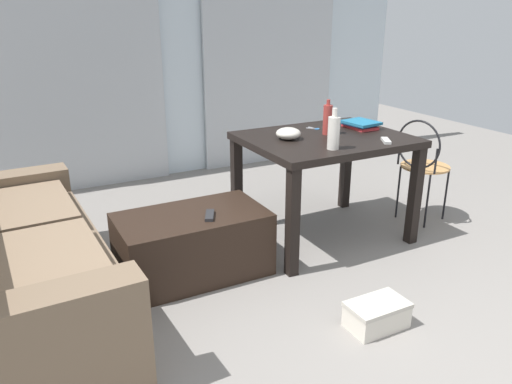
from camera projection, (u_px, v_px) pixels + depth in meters
ground_plane at (301, 258)px, 3.46m from camera, size 9.00×9.00×0.00m
wall_back at (179, 53)px, 4.93m from camera, size 5.13×0.10×2.43m
curtains at (183, 64)px, 4.89m from camera, size 3.51×0.03×2.23m
couch at (15, 267)px, 2.70m from camera, size 0.89×1.94×0.77m
coffee_table at (193, 244)px, 3.19m from camera, size 0.93×0.53×0.42m
craft_table at (325, 151)px, 3.58m from camera, size 1.13×0.90×0.77m
wire_chair at (422, 159)px, 3.90m from camera, size 0.38×0.40×0.84m
bottle_near at (334, 132)px, 3.18m from camera, size 0.08×0.08×0.26m
bottle_far at (328, 119)px, 3.56m from camera, size 0.07×0.07×0.25m
bowl at (288, 133)px, 3.45m from camera, size 0.17×0.17×0.08m
book_stack at (360, 124)px, 3.77m from camera, size 0.24×0.27×0.06m
tv_remote_on_table at (386, 141)px, 3.39m from camera, size 0.11×0.15×0.02m
scissors at (315, 129)px, 3.76m from camera, size 0.08×0.10×0.00m
tv_remote_primary at (210, 215)px, 3.07m from camera, size 0.12×0.17×0.02m
shoebox at (377, 315)px, 2.69m from camera, size 0.33×0.20×0.15m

